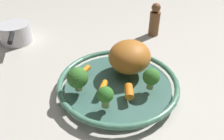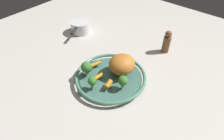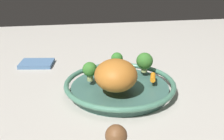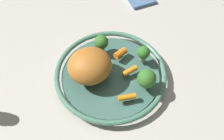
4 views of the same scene
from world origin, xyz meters
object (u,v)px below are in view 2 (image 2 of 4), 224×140
Objects in this scene: baby_carrot_left at (99,76)px; pepper_mill at (167,42)px; broccoli_floret_edge at (123,81)px; saucepan at (80,27)px; baby_carrot_right at (96,64)px; broccoli_floret_small at (92,82)px; serving_bowl at (111,78)px; roast_chicken_piece at (122,64)px; broccoli_floret_mid at (87,67)px; baby_carrot_back at (108,84)px.

pepper_mill reaches higher than baby_carrot_left.
pepper_mill reaches higher than broccoli_floret_edge.
broccoli_floret_edge is 0.32× the size of saucepan.
broccoli_floret_small is (-0.09, 0.11, 0.02)m from baby_carrot_right.
pepper_mill is 0.55m from saucepan.
baby_carrot_right is at bearing -3.97° from serving_bowl.
broccoli_floret_mid is at bearing 45.05° from roast_chicken_piece.
saucepan reaches higher than baby_carrot_back.
broccoli_floret_mid is 0.47m from pepper_mill.
baby_carrot_left is at bearing 147.62° from saucepan.
baby_carrot_left reaches higher than baby_carrot_right.
broccoli_floret_mid is at bearing 141.84° from saucepan.
broccoli_floret_mid is (0.09, 0.06, 0.05)m from serving_bowl.
broccoli_floret_small is (0.05, 0.05, 0.02)m from baby_carrot_back.
baby_carrot_back is 0.07m from broccoli_floret_edge.
roast_chicken_piece is at bearing -134.95° from broccoli_floret_mid.
serving_bowl is at bearing -122.50° from baby_carrot_left.
broccoli_floret_small is at bearing 108.30° from baby_carrot_left.
saucepan is (0.43, -0.32, -0.03)m from broccoli_floret_small.
roast_chicken_piece is 0.70× the size of saucepan.
serving_bowl is 0.10m from baby_carrot_right.
baby_carrot_back is at bearing -178.38° from broccoli_floret_mid.
broccoli_floret_edge reaches higher than baby_carrot_left.
broccoli_floret_mid is at bearing 1.62° from baby_carrot_back.
broccoli_floret_small is at bearing 143.38° from saucepan.
saucepan is (0.52, 0.17, -0.03)m from pepper_mill.
saucepan is at bearing -36.62° from broccoli_floret_small.
roast_chicken_piece reaches higher than broccoli_floret_mid.
baby_carrot_back is 0.63× the size of broccoli_floret_mid.
saucepan is at bearing -29.34° from baby_carrot_back.
pepper_mill is at bearing -161.96° from saucepan.
baby_carrot_left is 0.72× the size of broccoli_floret_mid.
broccoli_floret_mid is at bearing 96.64° from baby_carrot_right.
broccoli_floret_edge is (-0.07, 0.07, -0.01)m from roast_chicken_piece.
baby_carrot_right is (0.10, -0.01, 0.03)m from serving_bowl.
baby_carrot_right is at bearing -51.85° from broccoli_floret_small.
serving_bowl is 0.39m from pepper_mill.
serving_bowl is 0.12m from broccoli_floret_mid.
broccoli_floret_small is at bearing 150.59° from broccoli_floret_mid.
baby_carrot_left is 0.92× the size of baby_carrot_right.
pepper_mill is (-0.05, -0.44, 0.01)m from baby_carrot_back.
broccoli_floret_mid is 1.10× the size of broccoli_floret_edge.
broccoli_floret_small is at bearing 79.03° from pepper_mill.
serving_bowl is at bearing -56.90° from baby_carrot_back.
serving_bowl is at bearing 154.40° from saucepan.
pepper_mill is (-0.18, -0.44, -0.01)m from broccoli_floret_mid.
baby_carrot_back is at bearing 84.04° from pepper_mill.
serving_bowl is 7.29× the size of baby_carrot_left.
serving_bowl is 6.11× the size of broccoli_floret_small.
broccoli_floret_edge is 0.40m from pepper_mill.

